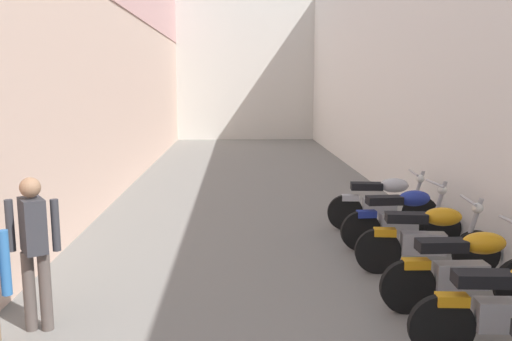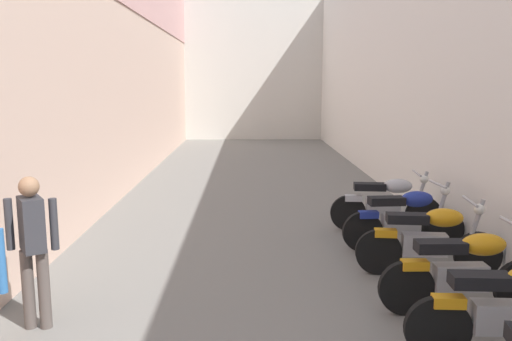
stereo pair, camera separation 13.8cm
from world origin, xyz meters
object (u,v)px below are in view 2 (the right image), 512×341
(motorcycle_seventh, at_px, (405,218))
(pedestrian_further_down, at_px, (33,241))
(motorcycle_fifth, at_px, (466,270))
(motorcycle_fourth, at_px, (512,309))
(motorcycle_sixth, at_px, (429,238))
(motorcycle_eighth, at_px, (387,202))

(motorcycle_seventh, bearing_deg, pedestrian_further_down, -151.03)
(motorcycle_fifth, height_order, motorcycle_seventh, same)
(motorcycle_fourth, relative_size, pedestrian_further_down, 1.18)
(motorcycle_sixth, relative_size, motorcycle_seventh, 1.00)
(motorcycle_seventh, distance_m, pedestrian_further_down, 5.13)
(motorcycle_fourth, bearing_deg, pedestrian_further_down, 170.53)
(motorcycle_fourth, distance_m, motorcycle_eighth, 4.27)
(motorcycle_seventh, distance_m, motorcycle_eighth, 1.04)
(motorcycle_fifth, bearing_deg, pedestrian_further_down, -176.80)
(motorcycle_seventh, xyz_separation_m, pedestrian_further_down, (-4.48, -2.48, 0.42))
(motorcycle_seventh, bearing_deg, motorcycle_sixth, -90.00)
(motorcycle_sixth, distance_m, motorcycle_eighth, 2.11)
(motorcycle_fourth, xyz_separation_m, motorcycle_sixth, (-0.00, 2.15, 0.00))
(motorcycle_sixth, relative_size, pedestrian_further_down, 1.18)
(motorcycle_fifth, distance_m, motorcycle_eighth, 3.27)
(motorcycle_seventh, xyz_separation_m, motorcycle_eighth, (-0.00, 1.04, 0.00))
(motorcycle_fourth, xyz_separation_m, motorcycle_fifth, (0.00, 1.00, 0.00))
(motorcycle_seventh, height_order, motorcycle_eighth, same)
(motorcycle_fourth, relative_size, motorcycle_eighth, 1.00)
(pedestrian_further_down, bearing_deg, motorcycle_eighth, 38.20)
(motorcycle_sixth, bearing_deg, motorcycle_seventh, 90.00)
(motorcycle_fifth, xyz_separation_m, motorcycle_sixth, (-0.00, 1.16, 0.00))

